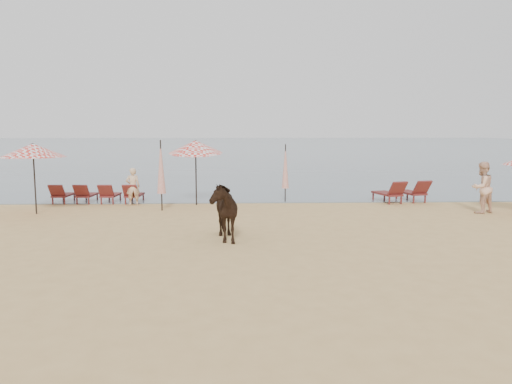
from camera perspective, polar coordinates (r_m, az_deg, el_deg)
ground at (r=10.41m, az=1.02°, el=-9.53°), size 120.00×120.00×0.00m
sea at (r=90.01m, az=-1.76°, el=5.35°), size 160.00×140.00×0.06m
lounger_cluster_left at (r=21.17m, az=-17.67°, el=-0.20°), size 3.52×1.60×0.55m
lounger_cluster_right at (r=21.25m, az=16.36°, el=0.04°), size 2.15×2.10×0.64m
umbrella_open_left_a at (r=19.13m, az=-24.13°, el=4.36°), size 2.20×2.20×2.50m
umbrella_open_left_b at (r=19.68m, az=-6.92°, el=5.15°), size 2.08×2.12×2.66m
umbrella_closed_left at (r=18.57m, az=-10.80°, el=2.78°), size 0.32×0.32×2.60m
umbrella_closed_right at (r=20.36m, az=3.38°, el=2.91°), size 0.29×0.29×2.38m
cow at (r=13.55m, az=-4.05°, el=-2.07°), size 1.24×2.06×1.63m
beachgoer_left at (r=20.20m, az=-13.88°, el=0.61°), size 0.60×0.46×1.48m
beachgoer_right_a at (r=19.50m, az=24.40°, el=0.47°), size 1.10×0.99×1.84m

